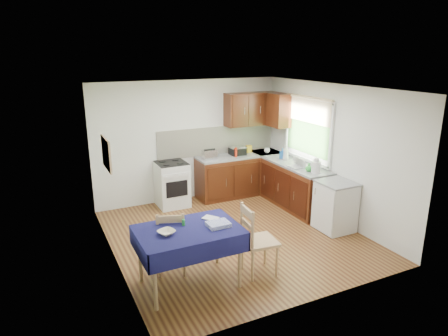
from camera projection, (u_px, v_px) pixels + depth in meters
name	position (u px, v px, depth m)	size (l,w,h in m)	color
floor	(234.00, 235.00, 6.86)	(4.20, 4.20, 0.00)	#482513
ceiling	(236.00, 88.00, 6.16)	(4.00, 4.20, 0.02)	white
wall_back	(189.00, 141.00, 8.32)	(4.00, 0.02, 2.50)	silver
wall_front	(317.00, 210.00, 4.70)	(4.00, 0.02, 2.50)	silver
wall_left	(110.00, 182.00, 5.67)	(0.02, 4.20, 2.50)	silver
wall_right	(331.00, 153.00, 7.35)	(0.02, 4.20, 2.50)	silver
base_cabinets	(264.00, 180.00, 8.39)	(1.90, 2.30, 0.86)	#351509
worktop_back	(240.00, 156.00, 8.61)	(1.90, 0.60, 0.04)	slate
worktop_right	(296.00, 165.00, 7.89)	(0.60, 1.70, 0.04)	slate
worktop_corner	(265.00, 152.00, 8.88)	(0.60, 0.60, 0.04)	slate
splashback	(217.00, 140.00, 8.60)	(2.70, 0.02, 0.60)	white
upper_cabinets	(260.00, 109.00, 8.53)	(1.20, 0.85, 0.70)	#351509
stove	(172.00, 184.00, 8.08)	(0.60, 0.61, 0.92)	silver
window	(308.00, 125.00, 7.83)	(0.04, 1.48, 1.26)	#305925
fridge	(335.00, 206.00, 6.97)	(0.58, 0.60, 0.89)	silver
corkboard	(106.00, 154.00, 5.85)	(0.04, 0.62, 0.47)	#A38251
dining_table	(189.00, 236.00, 5.23)	(1.35, 0.91, 0.82)	#0E0E39
chair_far	(171.00, 240.00, 5.57)	(0.54, 0.54, 0.95)	#A38251
chair_near	(256.00, 238.00, 5.54)	(0.50, 0.50, 1.03)	#A38251
toaster	(210.00, 155.00, 8.21)	(0.29, 0.18, 0.22)	silver
sandwich_press	(237.00, 151.00, 8.58)	(0.31, 0.27, 0.18)	black
sauce_bottle	(236.00, 152.00, 8.36)	(0.05, 0.05, 0.21)	red
yellow_packet	(249.00, 149.00, 8.78)	(0.12, 0.08, 0.16)	gold
dish_rack	(299.00, 166.00, 7.69)	(0.39, 0.30, 0.19)	#97979C
kettle	(316.00, 166.00, 7.31)	(0.17, 0.17, 0.28)	silver
cup	(267.00, 150.00, 8.75)	(0.13, 0.13, 0.10)	white
soap_bottle_a	(286.00, 153.00, 8.15)	(0.12, 0.12, 0.30)	silver
soap_bottle_b	(282.00, 153.00, 8.27)	(0.10, 0.10, 0.21)	#1C58A3
soap_bottle_c	(309.00, 167.00, 7.39)	(0.12, 0.12, 0.15)	green
plate_bowl	(167.00, 232.00, 5.04)	(0.21, 0.21, 0.05)	#EFE2C3
book	(208.00, 220.00, 5.45)	(0.15, 0.21, 0.02)	white
spice_jar	(184.00, 222.00, 5.29)	(0.04, 0.04, 0.08)	#25883B
tea_towel	(218.00, 224.00, 5.28)	(0.29, 0.23, 0.05)	#293699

